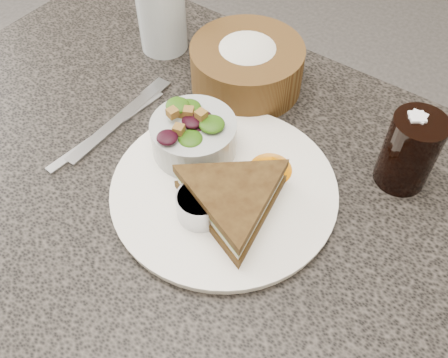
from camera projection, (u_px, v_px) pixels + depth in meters
floor at (205, 358)px, 1.29m from camera, size 6.00×6.00×0.00m
dining_table at (199, 293)px, 1.00m from camera, size 1.00×0.70×0.75m
dinner_plate at (224, 190)px, 0.68m from camera, size 0.30×0.30×0.01m
sandwich at (233, 200)px, 0.63m from camera, size 0.23×0.23×0.05m
salad_bowl at (194, 132)px, 0.69m from camera, size 0.12×0.12×0.07m
dressing_ramekin at (200, 205)px, 0.64m from camera, size 0.07×0.07×0.04m
orange_wedge at (271, 163)px, 0.69m from camera, size 0.07×0.07×0.03m
fork at (115, 123)px, 0.77m from camera, size 0.02×0.20×0.01m
knife at (108, 130)px, 0.76m from camera, size 0.04×0.22×0.00m
bread_basket at (247, 60)px, 0.79m from camera, size 0.22×0.22×0.10m
cola_glass at (411, 148)px, 0.66m from camera, size 0.08×0.08×0.12m
water_glass at (162, 16)px, 0.85m from camera, size 0.09×0.09×0.12m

